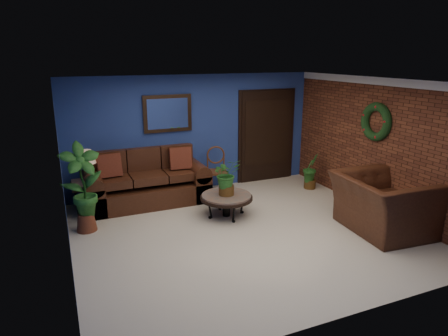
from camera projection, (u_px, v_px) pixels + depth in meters
name	position (u px, v px, depth m)	size (l,w,h in m)	color
floor	(245.00, 232.00, 6.76)	(5.50, 5.50, 0.00)	beige
wall_back	(195.00, 133.00, 8.63)	(5.50, 0.04, 2.50)	navy
wall_left	(62.00, 181.00, 5.38)	(0.04, 5.00, 2.50)	navy
wall_right_brick	(378.00, 146.00, 7.45)	(0.04, 5.00, 2.50)	brown
ceiling	(247.00, 81.00, 6.07)	(5.50, 5.00, 0.02)	white
crown_molding	(384.00, 82.00, 7.11)	(0.03, 5.00, 0.14)	white
wall_mirror	(168.00, 114.00, 8.24)	(1.02, 0.06, 0.77)	#442B18
closet_door	(266.00, 136.00, 9.31)	(1.44, 0.06, 2.18)	black
wreath	(376.00, 122.00, 7.35)	(0.72, 0.72, 0.16)	black
sofa	(146.00, 185.00, 8.06)	(2.41, 1.04, 1.09)	#452313
coffee_table	(226.00, 198.00, 7.34)	(0.97, 0.97, 0.42)	#59534E
end_table	(89.00, 188.00, 7.59)	(0.63, 0.63, 0.58)	#59534E
table_lamp	(86.00, 162.00, 7.44)	(0.36, 0.36, 0.59)	#442B18
side_chair	(217.00, 167.00, 8.61)	(0.51, 0.51, 0.99)	brown
armchair	(382.00, 204.00, 6.69)	(1.47, 1.29, 0.96)	#452313
coffee_plant	(226.00, 175.00, 7.22)	(0.50, 0.43, 0.68)	brown
floor_plant	(311.00, 171.00, 8.85)	(0.42, 0.38, 0.80)	brown
tall_plant	(83.00, 184.00, 6.59)	(0.76, 0.59, 1.53)	brown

